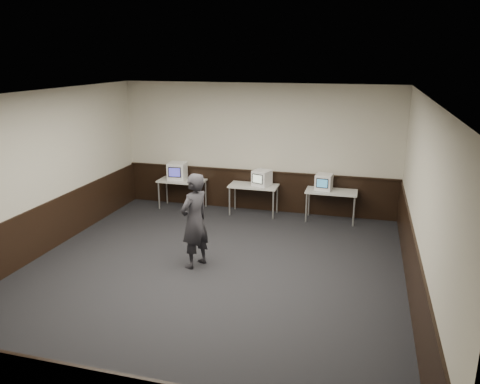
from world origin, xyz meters
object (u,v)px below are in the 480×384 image
(desk_right, at_px, (331,194))
(emac_left, at_px, (177,171))
(desk_left, at_px, (182,183))
(emac_right, at_px, (324,182))
(person, at_px, (195,221))
(desk_center, at_px, (254,188))
(emac_center, at_px, (262,178))

(desk_right, bearing_deg, emac_left, 179.55)
(desk_left, distance_m, emac_right, 3.62)
(emac_right, height_order, person, person)
(desk_right, relative_size, person, 0.67)
(desk_center, bearing_deg, desk_left, 180.00)
(emac_center, height_order, emac_right, emac_center)
(desk_left, distance_m, emac_center, 2.12)
(emac_right, xyz_separation_m, person, (-2.05, -3.25, -0.04))
(emac_left, bearing_deg, emac_right, -6.07)
(emac_left, height_order, emac_center, emac_left)
(emac_center, bearing_deg, desk_center, -158.03)
(desk_center, xyz_separation_m, person, (-0.34, -3.22, 0.22))
(desk_center, height_order, desk_right, same)
(person, bearing_deg, desk_center, -163.01)
(desk_center, bearing_deg, emac_right, 1.21)
(emac_right, relative_size, person, 0.25)
(desk_right, height_order, emac_left, emac_left)
(emac_left, distance_m, person, 3.67)
(desk_left, relative_size, desk_center, 1.00)
(emac_center, height_order, person, person)
(desk_right, distance_m, emac_left, 3.95)
(emac_left, xyz_separation_m, emac_right, (3.74, 0.01, -0.03))
(emac_left, height_order, person, person)
(emac_center, bearing_deg, emac_left, -162.01)
(desk_right, xyz_separation_m, emac_center, (-1.70, 0.01, 0.26))
(desk_center, distance_m, desk_right, 1.90)
(desk_left, relative_size, emac_center, 2.37)
(desk_left, distance_m, emac_left, 0.32)
(desk_right, xyz_separation_m, emac_left, (-3.94, 0.03, 0.29))
(desk_center, relative_size, emac_right, 2.72)
(emac_left, bearing_deg, person, -68.59)
(desk_right, bearing_deg, emac_center, 179.58)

